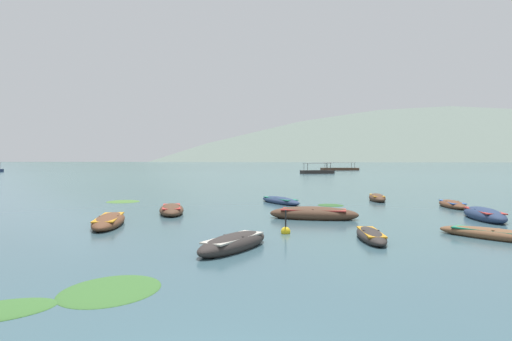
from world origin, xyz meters
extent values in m
plane|color=#385660|center=(0.00, 1500.00, 0.00)|extent=(6000.00, 6000.00, 0.00)
cone|color=slate|center=(-996.03, 2200.81, 240.27)|extent=(2042.68, 2042.68, 480.54)
cone|color=#56665B|center=(-408.69, 1772.05, 174.42)|extent=(1478.36, 1478.36, 348.84)
cone|color=slate|center=(463.28, 1876.02, 278.06)|extent=(2303.31, 2303.31, 556.13)
ellipsoid|color=brown|center=(-5.81, 13.81, 0.18)|extent=(1.97, 4.53, 0.60)
cube|color=orange|center=(-5.81, 13.81, 0.36)|extent=(1.42, 3.26, 0.05)
cube|color=brown|center=(-5.81, 13.81, 0.41)|extent=(0.82, 0.23, 0.04)
ellipsoid|color=#4C3323|center=(9.16, 25.20, 0.18)|extent=(1.48, 3.54, 0.61)
cube|color=orange|center=(9.16, 25.20, 0.37)|extent=(1.07, 2.55, 0.05)
cube|color=#4C3323|center=(9.16, 25.20, 0.42)|extent=(0.72, 0.17, 0.04)
ellipsoid|color=navy|center=(2.19, 23.34, 0.16)|extent=(3.07, 4.50, 0.53)
cube|color=#197A56|center=(2.19, 23.34, 0.32)|extent=(2.21, 3.24, 0.05)
cube|color=navy|center=(2.19, 23.34, 0.37)|extent=(0.75, 0.43, 0.04)
ellipsoid|color=brown|center=(9.37, 10.77, 0.14)|extent=(3.49, 3.66, 0.48)
cube|color=#197A56|center=(9.37, 10.77, 0.29)|extent=(2.51, 2.63, 0.05)
cube|color=brown|center=(9.37, 10.77, 0.34)|extent=(0.55, 0.52, 0.04)
ellipsoid|color=#4C3323|center=(3.45, 15.95, 0.23)|extent=(4.51, 2.28, 0.75)
cube|color=#B22D28|center=(3.45, 15.95, 0.45)|extent=(3.25, 1.64, 0.05)
cube|color=#4C3323|center=(3.45, 15.95, 0.50)|extent=(0.27, 0.98, 0.04)
ellipsoid|color=#4C3323|center=(-3.93, 17.93, 0.19)|extent=(2.00, 3.97, 0.62)
cube|color=#B22D28|center=(-3.93, 17.93, 0.37)|extent=(1.44, 2.86, 0.05)
cube|color=#4C3323|center=(-3.93, 17.93, 0.42)|extent=(0.86, 0.25, 0.04)
ellipsoid|color=navy|center=(11.66, 15.81, 0.21)|extent=(1.73, 4.08, 0.71)
cube|color=#B22D28|center=(11.66, 15.81, 0.43)|extent=(1.25, 2.94, 0.05)
cube|color=navy|center=(11.66, 15.81, 0.48)|extent=(0.87, 0.18, 0.04)
ellipsoid|color=brown|center=(12.58, 21.11, 0.16)|extent=(1.54, 3.69, 0.52)
cube|color=#28519E|center=(12.58, 21.11, 0.31)|extent=(1.11, 2.65, 0.05)
cube|color=brown|center=(12.58, 21.11, 0.36)|extent=(0.77, 0.17, 0.04)
ellipsoid|color=#2D2826|center=(-0.03, 8.92, 0.19)|extent=(2.69, 3.60, 0.63)
cube|color=#B7B2A3|center=(-0.03, 8.92, 0.38)|extent=(1.94, 2.59, 0.05)
cube|color=#2D2826|center=(-0.03, 8.92, 0.43)|extent=(0.68, 0.43, 0.04)
ellipsoid|color=#2D2826|center=(4.79, 10.56, 0.14)|extent=(1.02, 3.19, 0.47)
cube|color=orange|center=(4.79, 10.56, 0.28)|extent=(0.73, 2.29, 0.05)
cube|color=#2D2826|center=(4.79, 10.56, 0.33)|extent=(0.58, 0.11, 0.04)
cube|color=#2D2826|center=(13.56, 87.23, 0.27)|extent=(7.63, 4.57, 0.90)
cylinder|color=#4C4742|center=(15.89, 88.96, 1.40)|extent=(0.10, 0.10, 1.80)
cylinder|color=#4C4742|center=(16.46, 87.06, 1.40)|extent=(0.10, 0.10, 1.80)
cylinder|color=#4C4742|center=(10.66, 87.39, 1.40)|extent=(0.10, 0.10, 1.80)
cylinder|color=#4C4742|center=(11.23, 85.49, 1.40)|extent=(0.10, 0.10, 1.80)
cube|color=#9E998E|center=(13.56, 87.23, 2.29)|extent=(6.41, 3.84, 0.12)
cube|color=#4C3323|center=(24.63, 118.99, 0.27)|extent=(10.97, 4.94, 0.90)
cylinder|color=#4C4742|center=(28.55, 120.86, 1.40)|extent=(0.10, 0.10, 1.80)
cylinder|color=#4C4742|center=(28.80, 117.76, 1.40)|extent=(0.10, 0.10, 1.80)
cylinder|color=#4C4742|center=(20.46, 120.22, 1.40)|extent=(0.10, 0.10, 1.80)
cylinder|color=#4C4742|center=(20.71, 117.11, 1.40)|extent=(0.10, 0.10, 1.80)
cube|color=beige|center=(24.63, 118.99, 2.29)|extent=(9.22, 4.15, 0.12)
cylinder|color=#4C4742|center=(-65.32, 100.85, 1.40)|extent=(0.10, 0.10, 1.80)
sphere|color=yellow|center=(1.82, 11.83, 0.08)|extent=(0.38, 0.38, 0.38)
cylinder|color=black|center=(1.82, 11.83, 0.49)|extent=(0.06, 0.06, 0.83)
ellipsoid|color=#38662D|center=(-2.46, 4.71, 0.00)|extent=(2.64, 2.86, 0.14)
ellipsoid|color=#38662D|center=(4.11, 17.37, 0.00)|extent=(2.25, 3.77, 0.14)
ellipsoid|color=#2D5628|center=(5.31, 22.00, 0.00)|extent=(2.28, 2.27, 0.14)
ellipsoid|color=#477033|center=(-8.62, 24.25, 0.00)|extent=(2.79, 2.77, 0.14)
camera|label=1|loc=(0.79, -4.27, 2.84)|focal=29.14mm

